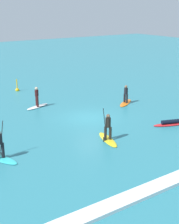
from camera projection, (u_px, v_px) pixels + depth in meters
The scene contains 7 objects.
ground_plane at pixel (90, 118), 26.14m from camera, with size 120.00×120.00×0.00m, color teal.
surfer_on_orange_board at pixel (126, 98), 29.89m from camera, with size 2.61×2.03×1.71m.
surfer_on_yellow_board at pixel (108, 132), 21.65m from camera, with size 1.38×2.78×2.34m.
surfer_on_red_board at pixel (171, 123), 24.57m from camera, with size 2.88×1.57×0.42m.
surfer_on_white_board at pixel (37, 101), 28.77m from camera, with size 2.51×1.37×1.82m.
surfer_on_teal_board at pixel (0, 151), 18.97m from camera, with size 1.58×2.69×2.24m.
marker_buoy at pixel (17, 89), 34.38m from camera, with size 0.41×0.41×1.34m.
Camera 1 is at (-14.02, -20.35, 8.54)m, focal length 52.50 mm.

